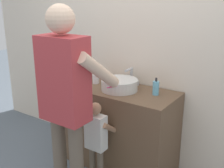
# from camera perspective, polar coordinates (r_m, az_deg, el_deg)

# --- Properties ---
(back_wall) EXTENTS (4.40, 0.08, 2.70)m
(back_wall) POSITION_cam_1_polar(r_m,az_deg,el_deg) (2.88, 5.38, 10.17)
(back_wall) COLOR beige
(back_wall) RESTS_ON ground
(vanity_cabinet) EXTENTS (1.13, 0.54, 0.84)m
(vanity_cabinet) POSITION_cam_1_polar(r_m,az_deg,el_deg) (2.89, 1.71, -9.09)
(vanity_cabinet) COLOR brown
(vanity_cabinet) RESTS_ON ground
(sink_basin) EXTENTS (0.36, 0.36, 0.11)m
(sink_basin) POSITION_cam_1_polar(r_m,az_deg,el_deg) (2.69, 1.57, -0.10)
(sink_basin) COLOR silver
(sink_basin) RESTS_ON vanity_cabinet
(faucet) EXTENTS (0.18, 0.14, 0.18)m
(faucet) POSITION_cam_1_polar(r_m,az_deg,el_deg) (2.86, 3.94, 1.45)
(faucet) COLOR #B7BABF
(faucet) RESTS_ON vanity_cabinet
(toothbrush_cup) EXTENTS (0.07, 0.07, 0.21)m
(toothbrush_cup) POSITION_cam_1_polar(r_m,az_deg,el_deg) (2.91, -3.39, 1.18)
(toothbrush_cup) COLOR silver
(toothbrush_cup) RESTS_ON vanity_cabinet
(soap_bottle) EXTENTS (0.06, 0.06, 0.17)m
(soap_bottle) POSITION_cam_1_polar(r_m,az_deg,el_deg) (2.59, 9.09, -0.80)
(soap_bottle) COLOR #66B2D1
(soap_bottle) RESTS_ON vanity_cabinet
(child_toddler) EXTENTS (0.26, 0.26, 0.83)m
(child_toddler) POSITION_cam_1_polar(r_m,az_deg,el_deg) (2.56, -3.25, -10.87)
(child_toddler) COLOR #6B5B4C
(child_toddler) RESTS_ON ground
(adult_parent) EXTENTS (0.52, 0.55, 1.68)m
(adult_parent) POSITION_cam_1_polar(r_m,az_deg,el_deg) (2.19, -9.58, -1.56)
(adult_parent) COLOR #6B5B4C
(adult_parent) RESTS_ON ground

